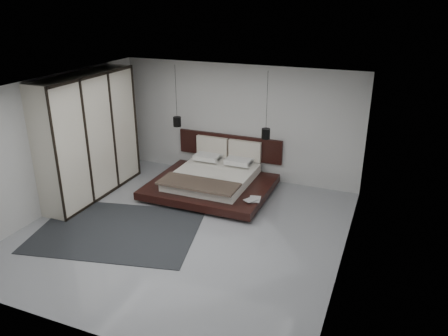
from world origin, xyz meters
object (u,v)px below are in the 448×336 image
at_px(lattice_screen, 124,120).
at_px(bed, 213,179).
at_px(pendant_left, 177,122).
at_px(pendant_right, 266,133).
at_px(wardrobe, 89,136).
at_px(rug, 118,230).

relative_size(lattice_screen, bed, 0.96).
xyz_separation_m(pendant_left, pendant_right, (2.23, 0.00, -0.04)).
bearing_deg(bed, pendant_right, 20.70).
relative_size(lattice_screen, wardrobe, 0.93).
xyz_separation_m(bed, pendant_left, (-1.11, 0.42, 1.17)).
height_order(lattice_screen, rug, lattice_screen).
bearing_deg(bed, lattice_screen, 168.83).
distance_m(pendant_right, wardrobe, 3.93).
xyz_separation_m(pendant_right, wardrobe, (-3.60, -1.58, -0.03)).
bearing_deg(wardrobe, pendant_left, 49.19).
relative_size(bed, pendant_left, 1.85).
xyz_separation_m(bed, pendant_right, (1.11, 0.42, 1.13)).
distance_m(wardrobe, rug, 2.40).
bearing_deg(wardrobe, rug, -40.33).
bearing_deg(pendant_left, pendant_right, 0.00).
bearing_deg(lattice_screen, pendant_right, -1.77).
distance_m(pendant_left, pendant_right, 2.23).
relative_size(bed, rug, 0.88).
distance_m(lattice_screen, pendant_left, 1.63).
relative_size(pendant_left, rug, 0.48).
relative_size(pendant_right, rug, 0.49).
bearing_deg(rug, pendant_right, 53.72).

